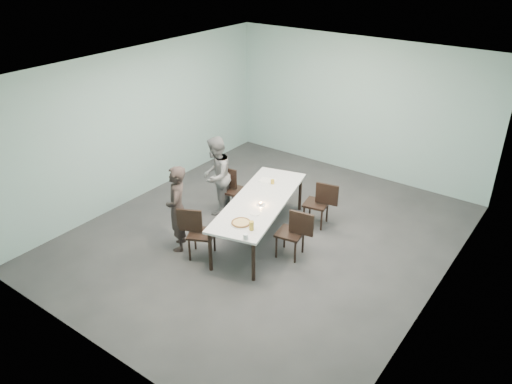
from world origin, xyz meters
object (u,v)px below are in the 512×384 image
Objects in this scene: chair_far_left at (232,187)px; beer_glass at (252,226)px; diner_far at (216,176)px; pizza at (241,223)px; amber_tumbler at (272,182)px; side_plate at (255,213)px; chair_far_right at (321,201)px; chair_near_right at (295,231)px; diner_near at (177,209)px; chair_near_left at (197,230)px; water_tumbler at (246,237)px; tealight at (261,204)px; table at (260,203)px.

beer_glass is (1.49, -1.37, 0.32)m from chair_far_left.
chair_far_left is at bearing 115.52° from diner_far.
amber_tumbler reaches higher than pizza.
side_plate is 2.25× the size of amber_tumbler.
side_plate is (-0.45, -1.42, 0.25)m from chair_far_right.
chair_near_right is 0.57× the size of diner_near.
amber_tumbler is at bearing 3.64° from chair_far_left.
chair_near_right is at bearing 24.15° from side_plate.
diner_near is (-0.42, 0.01, 0.26)m from chair_near_left.
water_tumbler is (-0.27, -0.99, 0.29)m from chair_near_right.
water_tumbler is at bearing -66.34° from tealight.
table is 1.21m from chair_far_right.
side_plate is 0.52m from beer_glass.
diner_far reaches higher than chair_far_left.
beer_glass is at bearing -11.39° from pizza.
water_tumbler is (0.56, -1.14, 0.10)m from table.
chair_far_left reaches higher than table.
table is at bearing 130.65° from tealight.
tealight is at bearing 113.66° from water_tumbler.
amber_tumbler is (-0.18, 0.65, 0.10)m from table.
diner_far is at bearing 141.49° from water_tumbler.
pizza is 6.07× the size of tealight.
water_tumbler is (1.48, -0.06, 0.03)m from diner_near.
pizza is at bearing -88.08° from side_plate.
chair_near_right is 15.54× the size of tealight.
amber_tumbler is at bearing 110.56° from tealight.
diner_near reaches higher than beer_glass.
table is 1.80× the size of diner_near.
chair_near_right reaches higher than side_plate.
table is 18.28× the size of beer_glass.
diner_near is 1.18m from pizza.
tealight is (-0.44, 1.00, -0.02)m from water_tumbler.
table is 3.15× the size of chair_far_right.
side_plate is 2.00× the size of water_tumbler.
chair_near_right is at bearing 74.92° from water_tumbler.
water_tumbler is at bearing -43.54° from pizza.
table is at bearing -74.67° from amber_tumbler.
chair_near_right is at bearing 80.02° from diner_near.
tealight is (0.12, -0.14, 0.08)m from table.
side_plate is at bearing -63.39° from table.
tealight is at bearing -35.95° from chair_far_left.
water_tumbler is (0.34, -0.71, 0.04)m from side_plate.
chair_near_left is at bearing -100.71° from amber_tumbler.
diner_near is 1.48m from water_tumbler.
chair_far_right is at bearing -91.47° from chair_near_right.
pizza is at bearing 168.61° from beer_glass.
beer_glass reaches higher than chair_far_left.
chair_far_left is 0.57× the size of diner_far.
diner_far reaches higher than chair_near_left.
chair_far_right is (0.66, 0.99, -0.19)m from table.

